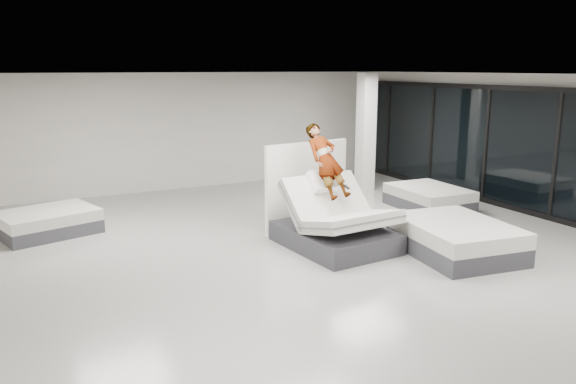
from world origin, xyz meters
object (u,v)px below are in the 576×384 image
object	(u,v)px
person	(326,176)
flat_bed_right_far	(429,198)
divider_panel	(307,186)
hero_bed	(336,226)
flat_bed_left_far	(48,222)
column	(366,133)
flat_bed_right_near	(455,238)
remote	(347,187)

from	to	relation	value
person	flat_bed_right_far	xyz separation A→B (m)	(3.64, 1.25, -1.07)
flat_bed_right_far	divider_panel	bearing A→B (deg)	-176.66
hero_bed	flat_bed_left_far	distance (m)	5.87
person	flat_bed_right_far	distance (m)	3.99
hero_bed	divider_panel	bearing A→B (deg)	84.77
divider_panel	column	size ratio (longest dim) A/B	0.63
flat_bed_right_far	flat_bed_right_near	size ratio (longest dim) A/B	0.80
flat_bed_left_far	column	xyz separation A→B (m)	(8.16, 0.58, 1.35)
divider_panel	flat_bed_right_near	xyz separation A→B (m)	(1.61, -2.69, -0.62)
person	flat_bed_right_near	world-z (taller)	person
hero_bed	column	world-z (taller)	column
remote	person	bearing A→B (deg)	122.15
remote	column	xyz separation A→B (m)	(3.17, 3.99, 0.45)
hero_bed	flat_bed_left_far	xyz separation A→B (m)	(-4.78, 3.41, -0.18)
remote	column	bearing A→B (deg)	46.67
hero_bed	flat_bed_right_far	xyz separation A→B (m)	(3.61, 1.59, -0.17)
flat_bed_left_far	column	distance (m)	8.30
flat_bed_left_far	column	world-z (taller)	column
hero_bed	flat_bed_left_far	bearing A→B (deg)	144.48
remote	flat_bed_right_near	world-z (taller)	remote
flat_bed_right_far	person	bearing A→B (deg)	-161.02
divider_panel	flat_bed_left_far	xyz separation A→B (m)	(-4.90, 2.03, -0.67)
column	flat_bed_right_far	bearing A→B (deg)	-84.75
divider_panel	flat_bed_right_far	xyz separation A→B (m)	(3.48, 0.20, -0.66)
flat_bed_right_near	hero_bed	bearing A→B (deg)	142.98
divider_panel	hero_bed	bearing A→B (deg)	-103.18
flat_bed_right_far	flat_bed_right_near	bearing A→B (deg)	-122.86
divider_panel	column	distance (m)	4.23
flat_bed_right_near	flat_bed_left_far	distance (m)	8.05
flat_bed_right_far	column	world-z (taller)	column
person	flat_bed_right_far	size ratio (longest dim) A/B	0.82
remote	flat_bed_left_far	bearing A→B (deg)	140.82
person	remote	bearing A→B (deg)	-57.85
person	flat_bed_right_far	bearing A→B (deg)	14.08
flat_bed_right_near	column	world-z (taller)	column
hero_bed	flat_bed_right_far	distance (m)	3.94
hero_bed	divider_panel	distance (m)	1.47
remote	flat_bed_right_near	bearing A→B (deg)	-45.82
person	remote	world-z (taller)	person
divider_panel	column	world-z (taller)	column
person	remote	size ratio (longest dim) A/B	11.25
hero_bed	flat_bed_left_far	size ratio (longest dim) A/B	1.09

